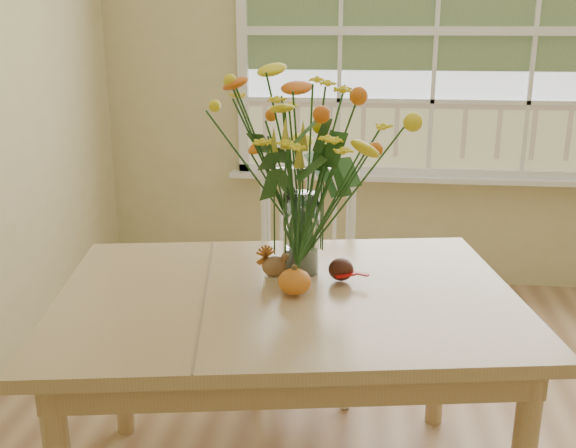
# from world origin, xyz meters

# --- Properties ---
(wall_back) EXTENTS (4.00, 0.02, 2.70)m
(wall_back) POSITION_xyz_m (0.00, 2.25, 1.35)
(wall_back) COLOR #C8BE7F
(wall_back) RESTS_ON floor
(window) EXTENTS (2.42, 0.12, 1.74)m
(window) POSITION_xyz_m (0.00, 2.21, 1.53)
(window) COLOR silver
(window) RESTS_ON wall_back
(dining_table) EXTENTS (1.61, 1.27, 0.78)m
(dining_table) POSITION_xyz_m (-0.61, 0.12, 0.69)
(dining_table) COLOR tan
(dining_table) RESTS_ON floor
(windsor_chair) EXTENTS (0.45, 0.43, 0.96)m
(windsor_chair) POSITION_xyz_m (-0.63, 0.96, 0.54)
(windsor_chair) COLOR white
(windsor_chair) RESTS_ON floor
(flower_vase) EXTENTS (0.58, 0.58, 0.68)m
(flower_vase) POSITION_xyz_m (-0.59, 0.30, 1.19)
(flower_vase) COLOR white
(flower_vase) RESTS_ON dining_table
(pumpkin) EXTENTS (0.11, 0.11, 0.08)m
(pumpkin) POSITION_xyz_m (-0.59, 0.09, 0.82)
(pumpkin) COLOR orange
(pumpkin) RESTS_ON dining_table
(turkey_figurine) EXTENTS (0.10, 0.09, 0.11)m
(turkey_figurine) POSITION_xyz_m (-0.67, 0.23, 0.82)
(turkey_figurine) COLOR #CCB78C
(turkey_figurine) RESTS_ON dining_table
(dark_gourd) EXTENTS (0.12, 0.08, 0.08)m
(dark_gourd) POSITION_xyz_m (-0.45, 0.23, 0.82)
(dark_gourd) COLOR #38160F
(dark_gourd) RESTS_ON dining_table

